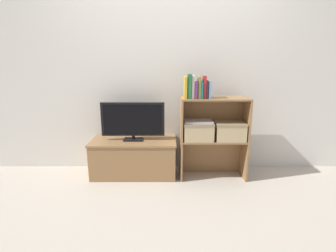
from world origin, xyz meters
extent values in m
plane|color=#BCB2A3|center=(0.00, 0.00, 0.00)|extent=(16.00, 16.00, 0.00)
cube|color=silver|center=(0.00, 0.48, 1.20)|extent=(10.00, 0.05, 2.40)
cube|color=olive|center=(-0.40, 0.22, 0.20)|extent=(0.96, 0.44, 0.40)
cube|color=olive|center=(-0.40, 0.22, 0.41)|extent=(0.98, 0.46, 0.02)
cube|color=black|center=(-0.40, 0.22, 0.43)|extent=(0.22, 0.14, 0.02)
cylinder|color=black|center=(-0.40, 0.22, 0.46)|extent=(0.04, 0.04, 0.04)
cube|color=black|center=(-0.40, 0.22, 0.67)|extent=(0.72, 0.03, 0.38)
cube|color=black|center=(-0.40, 0.20, 0.67)|extent=(0.66, 0.00, 0.34)
cube|color=olive|center=(0.15, 0.15, 0.23)|extent=(0.02, 0.31, 0.46)
cube|color=olive|center=(0.87, 0.15, 0.23)|extent=(0.02, 0.31, 0.46)
cube|color=olive|center=(0.51, 0.30, 0.23)|extent=(0.70, 0.02, 0.46)
cube|color=olive|center=(0.51, 0.15, 0.45)|extent=(0.70, 0.31, 0.02)
cube|color=olive|center=(0.15, 0.15, 0.69)|extent=(0.02, 0.31, 0.47)
cube|color=olive|center=(0.87, 0.15, 0.69)|extent=(0.02, 0.31, 0.47)
cube|color=olive|center=(0.51, 0.30, 0.69)|extent=(0.70, 0.02, 0.47)
cube|color=olive|center=(0.51, 0.15, 0.92)|extent=(0.70, 0.31, 0.02)
cube|color=gold|center=(0.18, 0.10, 1.04)|extent=(0.03, 0.16, 0.23)
cube|color=#286638|center=(0.23, 0.10, 1.06)|extent=(0.04, 0.15, 0.25)
cube|color=silver|center=(0.26, 0.10, 1.05)|extent=(0.03, 0.13, 0.24)
cube|color=#6B2D66|center=(0.29, 0.10, 1.02)|extent=(0.03, 0.15, 0.18)
cube|color=olive|center=(0.33, 0.10, 1.04)|extent=(0.03, 0.14, 0.23)
cube|color=#1E7075|center=(0.35, 0.10, 1.02)|extent=(0.02, 0.15, 0.18)
cube|color=#B22328|center=(0.38, 0.10, 1.05)|extent=(0.03, 0.13, 0.24)
cube|color=#232328|center=(0.41, 0.10, 1.02)|extent=(0.02, 0.14, 0.19)
cube|color=#709ECC|center=(0.44, 0.10, 1.02)|extent=(0.03, 0.14, 0.18)
cube|color=tan|center=(0.34, 0.14, 0.56)|extent=(0.32, 0.27, 0.20)
cube|color=#917E5B|center=(0.34, 0.14, 0.64)|extent=(0.33, 0.28, 0.02)
cube|color=tan|center=(0.69, 0.14, 0.56)|extent=(0.32, 0.27, 0.20)
cube|color=#917E5B|center=(0.69, 0.14, 0.64)|extent=(0.33, 0.28, 0.02)
cube|color=#BCBCC1|center=(0.34, 0.14, 0.67)|extent=(0.31, 0.22, 0.02)
cylinder|color=#99999E|center=(0.34, 0.14, 0.68)|extent=(0.02, 0.02, 0.00)
camera|label=1|loc=(0.00, -2.68, 1.32)|focal=28.00mm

